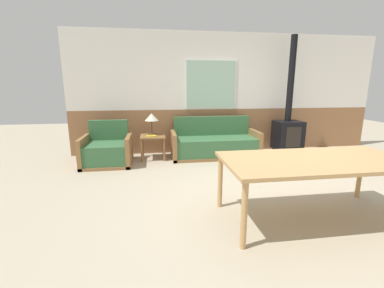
% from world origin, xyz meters
% --- Properties ---
extents(ground_plane, '(16.00, 16.00, 0.00)m').
position_xyz_m(ground_plane, '(0.00, 0.00, 0.00)').
color(ground_plane, '#B2A58C').
extents(wall_back, '(7.20, 0.09, 2.70)m').
position_xyz_m(wall_back, '(-0.02, 2.63, 1.36)').
color(wall_back, '#8E603D').
rests_on(wall_back, ground_plane).
extents(couch, '(1.89, 0.77, 0.86)m').
position_xyz_m(couch, '(-0.44, 2.11, 0.26)').
color(couch, olive).
rests_on(couch, ground_plane).
extents(armchair, '(0.93, 0.81, 0.85)m').
position_xyz_m(armchair, '(-2.68, 1.84, 0.26)').
color(armchair, olive).
rests_on(armchair, ground_plane).
extents(side_table, '(0.52, 0.52, 0.50)m').
position_xyz_m(side_table, '(-1.78, 2.14, 0.42)').
color(side_table, olive).
rests_on(side_table, ground_plane).
extents(table_lamp, '(0.29, 0.29, 0.46)m').
position_xyz_m(table_lamp, '(-1.79, 2.23, 0.87)').
color(table_lamp, '#4C3823').
rests_on(table_lamp, side_table).
extents(book_stack, '(0.22, 0.19, 0.02)m').
position_xyz_m(book_stack, '(-1.81, 2.05, 0.51)').
color(book_stack, gold).
rests_on(book_stack, side_table).
extents(dining_table, '(2.11, 1.01, 0.73)m').
position_xyz_m(dining_table, '(0.06, -0.72, 0.67)').
color(dining_table, tan).
rests_on(dining_table, ground_plane).
extents(wood_stove, '(0.58, 0.52, 2.60)m').
position_xyz_m(wood_stove, '(1.28, 2.15, 0.62)').
color(wood_stove, black).
rests_on(wood_stove, ground_plane).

